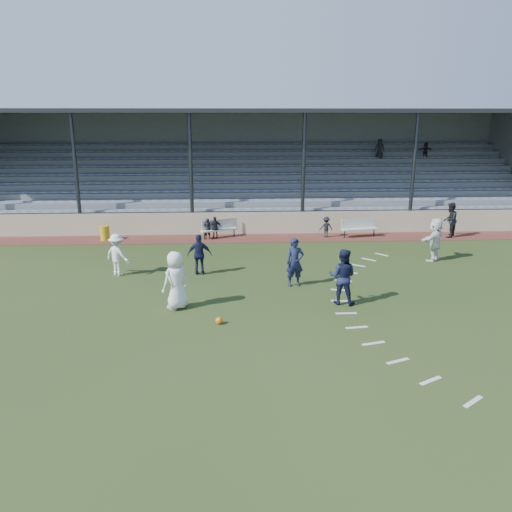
{
  "coord_description": "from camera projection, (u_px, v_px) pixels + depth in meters",
  "views": [
    {
      "loc": [
        -0.88,
        -15.1,
        6.31
      ],
      "look_at": [
        0.0,
        2.5,
        1.3
      ],
      "focal_mm": 35.0,
      "sensor_mm": 36.0,
      "label": 1
    }
  ],
  "objects": [
    {
      "name": "official",
      "position": [
        450.0,
        220.0,
        26.33
      ],
      "size": [
        1.1,
        1.14,
        1.85
      ],
      "primitive_type": "imported",
      "rotation": [
        0.0,
        0.0,
        4.08
      ],
      "color": "black",
      "rests_on": "cinder_track"
    },
    {
      "name": "bench_right",
      "position": [
        359.0,
        226.0,
        26.53
      ],
      "size": [
        2.04,
        0.83,
        0.95
      ],
      "rotation": [
        0.0,
        0.0,
        0.19
      ],
      "color": "beige",
      "rests_on": "cinder_track"
    },
    {
      "name": "trash_bin",
      "position": [
        105.0,
        233.0,
        25.83
      ],
      "size": [
        0.47,
        0.47,
        0.76
      ],
      "primitive_type": "cylinder",
      "color": "gold",
      "rests_on": "cinder_track"
    },
    {
      "name": "retaining_wall",
      "position": [
        248.0,
        223.0,
        27.21
      ],
      "size": [
        34.0,
        0.18,
        1.2
      ],
      "primitive_type": "cube",
      "color": "#BBAD90",
      "rests_on": "ground"
    },
    {
      "name": "player_navy_mid",
      "position": [
        342.0,
        277.0,
        17.04
      ],
      "size": [
        1.14,
        1.01,
        1.95
      ],
      "primitive_type": "imported",
      "rotation": [
        0.0,
        0.0,
        2.8
      ],
      "color": "#15193A",
      "rests_on": "ground"
    },
    {
      "name": "player_navy_wing",
      "position": [
        200.0,
        255.0,
        20.22
      ],
      "size": [
        0.99,
        0.44,
        1.67
      ],
      "primitive_type": "imported",
      "rotation": [
        0.0,
        0.0,
        3.17
      ],
      "color": "#15193A",
      "rests_on": "ground"
    },
    {
      "name": "football",
      "position": [
        219.0,
        321.0,
        15.56
      ],
      "size": [
        0.23,
        0.23,
        0.23
      ],
      "primitive_type": "sphere",
      "color": "orange",
      "rests_on": "ground"
    },
    {
      "name": "penalty_arc",
      "position": [
        384.0,
        313.0,
        16.47
      ],
      "size": [
        3.89,
        14.63,
        0.01
      ],
      "color": "silver",
      "rests_on": "ground"
    },
    {
      "name": "player_white_lead",
      "position": [
        176.0,
        280.0,
        16.6
      ],
      "size": [
        1.15,
        1.1,
        1.98
      ],
      "primitive_type": "imported",
      "rotation": [
        0.0,
        0.0,
        3.83
      ],
      "color": "white",
      "rests_on": "ground"
    },
    {
      "name": "player_white_wing",
      "position": [
        117.0,
        255.0,
        20.11
      ],
      "size": [
        1.28,
        1.12,
        1.72
      ],
      "primitive_type": "imported",
      "rotation": [
        0.0,
        0.0,
        2.59
      ],
      "color": "white",
      "rests_on": "ground"
    },
    {
      "name": "ground",
      "position": [
        260.0,
        315.0,
        16.27
      ],
      "size": [
        90.0,
        90.0,
        0.0
      ],
      "primitive_type": "plane",
      "color": "#283917",
      "rests_on": "ground"
    },
    {
      "name": "sub_left_far",
      "position": [
        215.0,
        228.0,
        26.1
      ],
      "size": [
        0.74,
        0.47,
        1.17
      ],
      "primitive_type": "imported",
      "rotation": [
        0.0,
        0.0,
        3.44
      ],
      "color": "black",
      "rests_on": "cinder_track"
    },
    {
      "name": "player_white_back",
      "position": [
        435.0,
        239.0,
        22.15
      ],
      "size": [
        1.67,
        1.65,
        1.92
      ],
      "primitive_type": "imported",
      "rotation": [
        0.0,
        0.0,
        3.92
      ],
      "color": "white",
      "rests_on": "ground"
    },
    {
      "name": "player_navy_lead",
      "position": [
        295.0,
        262.0,
        18.82
      ],
      "size": [
        0.73,
        0.54,
        1.86
      ],
      "primitive_type": "imported",
      "rotation": [
        0.0,
        0.0,
        0.14
      ],
      "color": "#15193A",
      "rests_on": "ground"
    },
    {
      "name": "grandstand",
      "position": [
        245.0,
        182.0,
        31.29
      ],
      "size": [
        34.6,
        9.0,
        6.61
      ],
      "color": "gray",
      "rests_on": "ground"
    },
    {
      "name": "bench_left",
      "position": [
        219.0,
        227.0,
        26.4
      ],
      "size": [
        1.99,
        1.25,
        0.95
      ],
      "rotation": [
        0.0,
        0.0,
        0.42
      ],
      "color": "beige",
      "rests_on": "cinder_track"
    },
    {
      "name": "cinder_track",
      "position": [
        248.0,
        238.0,
        26.36
      ],
      "size": [
        34.0,
        2.0,
        0.02
      ],
      "primitive_type": "cube",
      "color": "#542821",
      "rests_on": "ground"
    },
    {
      "name": "sub_right",
      "position": [
        326.0,
        227.0,
        26.43
      ],
      "size": [
        0.77,
        0.52,
        1.1
      ],
      "primitive_type": "imported",
      "rotation": [
        0.0,
        0.0,
        3.31
      ],
      "color": "black",
      "rests_on": "cinder_track"
    },
    {
      "name": "sub_left_near",
      "position": [
        207.0,
        228.0,
        26.1
      ],
      "size": [
        0.46,
        0.39,
        1.09
      ],
      "primitive_type": "imported",
      "rotation": [
        0.0,
        0.0,
        3.51
      ],
      "color": "black",
      "rests_on": "cinder_track"
    }
  ]
}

